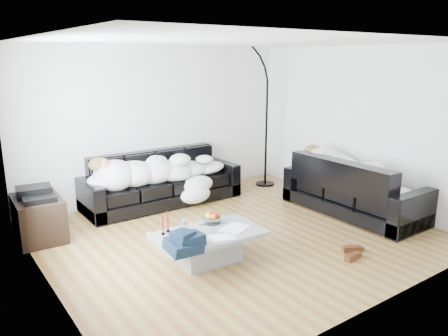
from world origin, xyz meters
TOP-DOWN VIEW (x-y plane):
  - ground at (0.00, 0.00)m, footprint 5.00×5.00m
  - wall_back at (0.00, 2.25)m, footprint 5.00×0.02m
  - wall_left at (-2.50, 0.00)m, footprint 0.02×4.50m
  - wall_right at (2.50, 0.00)m, footprint 0.02×4.50m
  - ceiling at (0.00, 0.00)m, footprint 5.00×5.00m
  - sofa_back at (-0.21, 1.81)m, footprint 2.64×0.92m
  - sofa_right at (2.04, -0.37)m, footprint 0.95×2.23m
  - sleeper_back at (-0.21, 1.76)m, footprint 2.24×0.77m
  - sleeper_right at (2.04, -0.37)m, footprint 0.81×1.91m
  - teal_cushion at (1.98, 0.32)m, footprint 0.42×0.38m
  - coffee_table at (-0.77, -0.47)m, footprint 1.34×0.83m
  - fruit_bowl at (-0.57, -0.24)m, footprint 0.29×0.29m
  - wine_glass_a at (-1.02, -0.31)m, footprint 0.09×0.09m
  - wine_glass_b at (-1.10, -0.48)m, footprint 0.09×0.09m
  - wine_glass_c at (-0.86, -0.46)m, footprint 0.08×0.08m
  - candle_left at (-1.25, -0.22)m, footprint 0.05×0.05m
  - candle_right at (-1.16, -0.18)m, footprint 0.06×0.06m
  - newspaper_a at (-0.45, -0.55)m, footprint 0.44×0.40m
  - newspaper_b at (-0.74, -0.70)m, footprint 0.34×0.28m
  - navy_jacket at (-1.25, -0.73)m, footprint 0.40×0.34m
  - shoes at (0.77, -1.39)m, footprint 0.43×0.34m
  - av_cabinet at (-2.27, 1.45)m, footprint 0.62×0.87m
  - stereo at (-2.27, 1.45)m, footprint 0.48×0.39m
  - floor_lamp at (1.95, 1.66)m, footprint 0.95×0.59m

SIDE VIEW (x-z plane):
  - ground at x=0.00m, z-range 0.00..0.00m
  - shoes at x=0.77m, z-range 0.00..0.09m
  - coffee_table at x=-0.77m, z-range 0.00..0.38m
  - av_cabinet at x=-2.27m, z-range 0.00..0.59m
  - newspaper_b at x=-0.74m, z-range 0.38..0.39m
  - newspaper_a at x=-0.45m, z-range 0.38..0.39m
  - sofa_back at x=-0.21m, z-range 0.00..0.86m
  - fruit_bowl at x=-0.57m, z-range 0.38..0.52m
  - sofa_right at x=2.04m, z-range 0.00..0.90m
  - wine_glass_c at x=-0.86m, z-range 0.38..0.55m
  - wine_glass_a at x=-1.02m, z-range 0.38..0.56m
  - wine_glass_b at x=-1.10m, z-range 0.38..0.56m
  - candle_left at x=-1.25m, z-range 0.38..0.61m
  - candle_right at x=-1.16m, z-range 0.38..0.64m
  - navy_jacket at x=-1.25m, z-range 0.46..0.66m
  - sleeper_back at x=-0.21m, z-range 0.42..0.87m
  - stereo at x=-2.27m, z-range 0.59..0.72m
  - sleeper_right at x=2.04m, z-range 0.42..0.89m
  - teal_cushion at x=1.98m, z-range 0.62..0.82m
  - floor_lamp at x=1.95m, z-range 0.00..2.44m
  - wall_back at x=0.00m, z-range 0.00..2.60m
  - wall_left at x=-2.50m, z-range 0.00..2.60m
  - wall_right at x=2.50m, z-range 0.00..2.60m
  - ceiling at x=0.00m, z-range 2.60..2.60m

